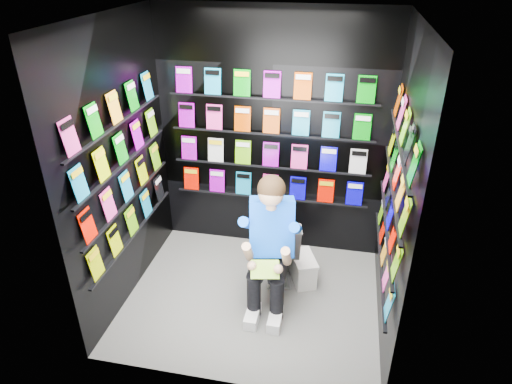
# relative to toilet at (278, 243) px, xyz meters

# --- Properties ---
(floor) EXTENTS (2.40, 2.40, 0.00)m
(floor) POSITION_rel_toilet_xyz_m (-0.17, -0.47, -0.37)
(floor) COLOR slate
(floor) RESTS_ON ground
(ceiling) EXTENTS (2.40, 2.40, 0.00)m
(ceiling) POSITION_rel_toilet_xyz_m (-0.17, -0.47, 2.23)
(ceiling) COLOR white
(ceiling) RESTS_ON floor
(wall_back) EXTENTS (2.40, 0.04, 2.60)m
(wall_back) POSITION_rel_toilet_xyz_m (-0.17, 0.53, 0.93)
(wall_back) COLOR black
(wall_back) RESTS_ON floor
(wall_front) EXTENTS (2.40, 0.04, 2.60)m
(wall_front) POSITION_rel_toilet_xyz_m (-0.17, -1.47, 0.93)
(wall_front) COLOR black
(wall_front) RESTS_ON floor
(wall_left) EXTENTS (0.04, 2.00, 2.60)m
(wall_left) POSITION_rel_toilet_xyz_m (-1.37, -0.47, 0.93)
(wall_left) COLOR black
(wall_left) RESTS_ON floor
(wall_right) EXTENTS (0.04, 2.00, 2.60)m
(wall_right) POSITION_rel_toilet_xyz_m (1.03, -0.47, 0.93)
(wall_right) COLOR black
(wall_right) RESTS_ON floor
(comics_back) EXTENTS (2.10, 0.06, 1.37)m
(comics_back) POSITION_rel_toilet_xyz_m (-0.17, 0.50, 0.94)
(comics_back) COLOR #F91000
(comics_back) RESTS_ON wall_back
(comics_left) EXTENTS (0.06, 1.70, 1.37)m
(comics_left) POSITION_rel_toilet_xyz_m (-1.34, -0.47, 0.94)
(comics_left) COLOR #F91000
(comics_left) RESTS_ON wall_left
(comics_right) EXTENTS (0.06, 1.70, 1.37)m
(comics_right) POSITION_rel_toilet_xyz_m (1.00, -0.47, 0.94)
(comics_right) COLOR #F91000
(comics_right) RESTS_ON wall_right
(toilet) EXTENTS (0.56, 0.82, 0.73)m
(toilet) POSITION_rel_toilet_xyz_m (0.00, 0.00, 0.00)
(toilet) COLOR white
(toilet) RESTS_ON floor
(longbox) EXTENTS (0.31, 0.40, 0.27)m
(longbox) POSITION_rel_toilet_xyz_m (0.28, -0.10, -0.23)
(longbox) COLOR silver
(longbox) RESTS_ON floor
(longbox_lid) EXTENTS (0.34, 0.42, 0.03)m
(longbox_lid) POSITION_rel_toilet_xyz_m (0.28, -0.10, -0.09)
(longbox_lid) COLOR silver
(longbox_lid) RESTS_ON longbox
(reader) EXTENTS (0.70, 0.90, 1.48)m
(reader) POSITION_rel_toilet_xyz_m (0.00, -0.38, 0.42)
(reader) COLOR blue
(reader) RESTS_ON toilet
(held_comic) EXTENTS (0.27, 0.19, 0.10)m
(held_comic) POSITION_rel_toilet_xyz_m (0.00, -0.73, 0.21)
(held_comic) COLOR green
(held_comic) RESTS_ON reader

